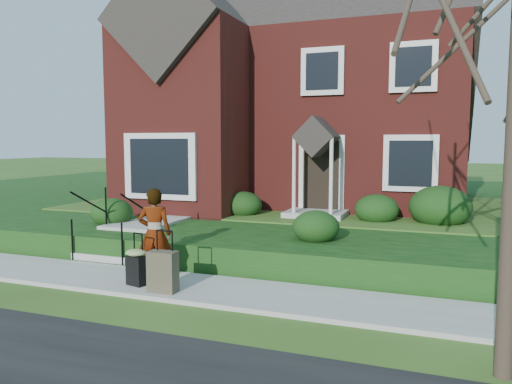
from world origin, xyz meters
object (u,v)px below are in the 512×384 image
at_px(suitcase_black, 136,265).
at_px(suitcase_olive, 163,271).
at_px(front_steps, 124,236).
at_px(woman, 155,234).

relative_size(suitcase_black, suitcase_olive, 0.89).
height_order(front_steps, suitcase_olive, front_steps).
height_order(woman, suitcase_black, woman).
relative_size(front_steps, suitcase_olive, 1.89).
bearing_deg(front_steps, suitcase_black, -50.50).
distance_m(front_steps, suitcase_black, 2.80).
bearing_deg(suitcase_olive, suitcase_black, 162.29).
xyz_separation_m(woman, suitcase_black, (-0.08, -0.51, -0.49)).
bearing_deg(woman, suitcase_olive, 109.89).
relative_size(front_steps, suitcase_black, 2.12).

